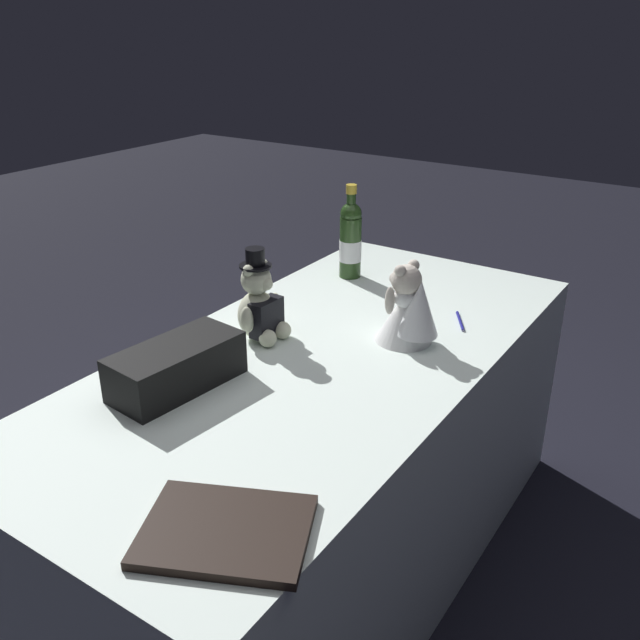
% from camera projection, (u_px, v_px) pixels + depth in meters
% --- Properties ---
extents(ground_plane, '(12.00, 12.00, 0.00)m').
position_uv_depth(ground_plane, '(320.00, 559.00, 2.25)').
color(ground_plane, black).
extents(reception_table, '(1.86, 0.87, 0.76)m').
position_uv_depth(reception_table, '(320.00, 463.00, 2.09)').
color(reception_table, white).
rests_on(reception_table, ground_plane).
extents(teddy_bear_groom, '(0.17, 0.15, 0.27)m').
position_uv_depth(teddy_bear_groom, '(260.00, 306.00, 1.98)').
color(teddy_bear_groom, beige).
rests_on(teddy_bear_groom, reception_table).
extents(teddy_bear_bride, '(0.17, 0.21, 0.24)m').
position_uv_depth(teddy_bear_bride, '(409.00, 309.00, 1.96)').
color(teddy_bear_bride, white).
rests_on(teddy_bear_bride, reception_table).
extents(champagne_bottle, '(0.08, 0.08, 0.33)m').
position_uv_depth(champagne_bottle, '(350.00, 239.00, 2.43)').
color(champagne_bottle, '#26431B').
rests_on(champagne_bottle, reception_table).
extents(signing_pen, '(0.12, 0.08, 0.01)m').
position_uv_depth(signing_pen, '(460.00, 322.00, 2.12)').
color(signing_pen, navy).
rests_on(signing_pen, reception_table).
extents(gift_case_black, '(0.36, 0.19, 0.12)m').
position_uv_depth(gift_case_black, '(177.00, 366.00, 1.74)').
color(gift_case_black, black).
rests_on(gift_case_black, reception_table).
extents(guestbook, '(0.34, 0.37, 0.02)m').
position_uv_depth(guestbook, '(226.00, 531.00, 1.26)').
color(guestbook, black).
rests_on(guestbook, reception_table).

